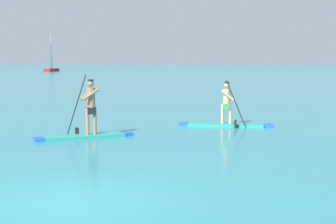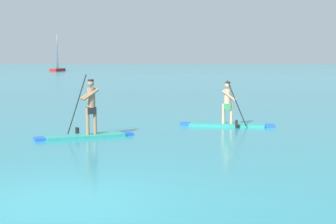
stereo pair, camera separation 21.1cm
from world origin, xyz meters
name	(u,v)px [view 1 (the left image)]	position (x,y,z in m)	size (l,w,h in m)	color
ground	(73,201)	(0.00, 0.00, 0.00)	(440.00, 440.00, 0.00)	teal
paddleboarder_mid_center	(86,124)	(-1.85, 7.00, 0.42)	(2.86, 2.01, 2.01)	teal
paddleboarder_far_right	(227,117)	(2.44, 10.40, 0.32)	(3.43, 0.95, 1.74)	teal
sailboat_left_horizon	(51,66)	(-33.30, 88.43, 1.03)	(1.31, 5.35, 7.17)	#A51E1E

